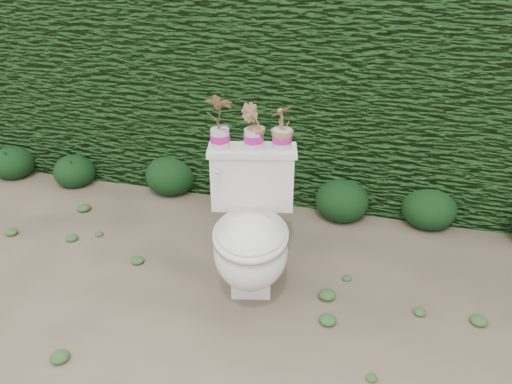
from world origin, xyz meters
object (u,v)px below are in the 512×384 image
(toilet, at_px, (251,234))
(potted_plant_center, at_px, (253,128))
(potted_plant_right, at_px, (282,128))
(potted_plant_left, at_px, (219,122))

(toilet, relative_size, potted_plant_center, 3.27)
(toilet, bearing_deg, potted_plant_right, 55.38)
(potted_plant_left, height_order, potted_plant_right, potted_plant_left)
(potted_plant_left, relative_size, potted_plant_center, 1.28)
(potted_plant_left, bearing_deg, potted_plant_right, -165.46)
(toilet, distance_m, potted_plant_center, 0.59)
(toilet, relative_size, potted_plant_left, 2.56)
(potted_plant_center, xyz_separation_m, potted_plant_right, (0.15, 0.04, -0.00))
(potted_plant_center, distance_m, potted_plant_right, 0.16)
(toilet, xyz_separation_m, potted_plant_right, (0.10, 0.27, 0.54))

